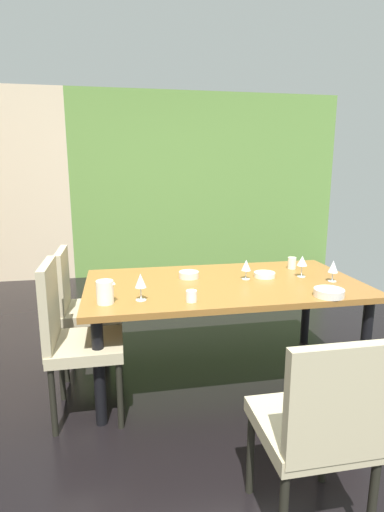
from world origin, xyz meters
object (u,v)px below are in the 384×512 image
object	(u,v)px
chair_head_near	(320,424)
wine_glass_south	(141,281)
chair_left_far	(81,303)
serving_bowl_near_shelf	(265,275)
chair_left_near	(72,333)
wine_glass_rear	(246,266)
cup_north	(191,296)
serving_bowl_left	(329,293)
wine_glass_east	(302,261)
wine_glass_right	(333,267)
dining_table	(224,291)
pitcher_near_window	(105,292)
cup_west	(292,263)
serving_bowl_corner	(189,275)

from	to	relation	value
chair_head_near	wine_glass_south	distance (m)	1.30
chair_left_far	serving_bowl_near_shelf	bearing A→B (deg)	80.19
chair_left_near	wine_glass_rear	bearing A→B (deg)	106.14
chair_left_near	cup_north	bearing A→B (deg)	84.35
chair_left_near	serving_bowl_left	bearing A→B (deg)	85.26
wine_glass_east	wine_glass_right	distance (m)	0.23
wine_glass_south	wine_glass_right	distance (m)	1.40
dining_table	pitcher_near_window	size ratio (longest dim) A/B	13.62
chair_left_near	serving_bowl_near_shelf	xyz separation A→B (m)	(1.37, 0.38, 0.20)
wine_glass_rear	chair_left_near	bearing A→B (deg)	-163.86
wine_glass_east	wine_glass_right	world-z (taller)	wine_glass_east
wine_glass_east	cup_north	size ratio (longest dim) A/B	2.24
chair_left_near	chair_head_near	bearing A→B (deg)	44.99
serving_bowl_near_shelf	serving_bowl_left	size ratio (longest dim) A/B	0.82
chair_head_near	wine_glass_right	xyz separation A→B (m)	(0.75, 1.25, 0.31)
chair_left_near	wine_glass_south	world-z (taller)	chair_left_near
wine_glass_east	wine_glass_rear	distance (m)	0.43
wine_glass_rear	wine_glass_south	size ratio (longest dim) A/B	0.86
dining_table	chair_left_near	bearing A→B (deg)	-163.42
chair_left_near	wine_glass_rear	xyz separation A→B (m)	(1.22, 0.35, 0.28)
wine_glass_south	serving_bowl_left	distance (m)	1.20
wine_glass_south	cup_west	size ratio (longest dim) A/B	1.82
chair_left_near	wine_glass_east	world-z (taller)	chair_left_near
chair_left_far	serving_bowl_corner	xyz separation A→B (m)	(0.80, -0.15, 0.22)
chair_head_near	serving_bowl_corner	world-z (taller)	chair_head_near
wine_glass_east	serving_bowl_left	world-z (taller)	wine_glass_east
wine_glass_south	wine_glass_right	size ratio (longest dim) A/B	1.11
wine_glass_south	serving_bowl_corner	xyz separation A→B (m)	(0.38, 0.45, -0.10)
chair_left_near	wine_glass_east	xyz separation A→B (m)	(1.65, 0.34, 0.30)
chair_left_near	wine_glass_south	distance (m)	0.52
wine_glass_right	serving_bowl_left	xyz separation A→B (m)	(-0.20, -0.31, -0.08)
chair_left_far	cup_north	xyz separation A→B (m)	(0.72, -0.69, 0.23)
wine_glass_east	pitcher_near_window	xyz separation A→B (m)	(-1.44, -0.34, -0.05)
dining_table	wine_glass_right	bearing A→B (deg)	-9.44
chair_left_near	pitcher_near_window	distance (m)	0.33
serving_bowl_corner	serving_bowl_left	bearing A→B (deg)	-36.64
chair_head_near	wine_glass_right	size ratio (longest dim) A/B	6.01
chair_left_near	serving_bowl_corner	xyz separation A→B (m)	(0.81, 0.46, 0.20)
cup_north	pitcher_near_window	world-z (taller)	pitcher_near_window
serving_bowl_near_shelf	cup_west	distance (m)	0.37
chair_left_far	serving_bowl_left	size ratio (longest dim) A/B	4.96
chair_head_near	chair_left_far	distance (m)	1.99
wine_glass_south	serving_bowl_left	bearing A→B (deg)	-7.02
wine_glass_south	wine_glass_right	bearing A→B (deg)	6.86
chair_left_far	wine_glass_south	size ratio (longest dim) A/B	5.55
wine_glass_right	cup_west	bearing A→B (deg)	107.94
chair_left_far	wine_glass_rear	distance (m)	1.28
serving_bowl_near_shelf	serving_bowl_corner	bearing A→B (deg)	171.62
cup_west	cup_north	bearing A→B (deg)	-145.58
dining_table	serving_bowl_near_shelf	bearing A→B (deg)	12.07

